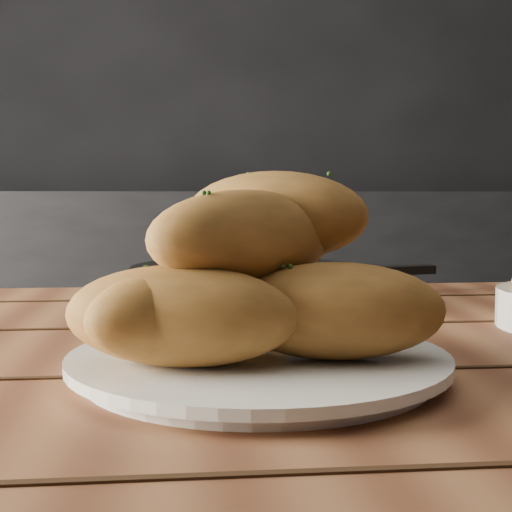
{
  "coord_description": "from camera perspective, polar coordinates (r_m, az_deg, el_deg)",
  "views": [
    {
      "loc": [
        -0.15,
        -0.72,
        0.89
      ],
      "look_at": [
        -0.1,
        -0.17,
        0.84
      ],
      "focal_mm": 50.0,
      "sensor_mm": 36.0,
      "label": 1
    }
  ],
  "objects": [
    {
      "name": "back_wall",
      "position": [
        2.76,
        -2.45,
        14.5
      ],
      "size": [
        4.0,
        0.04,
        2.7
      ],
      "primitive_type": "cube",
      "color": "black",
      "rests_on": "ground"
    },
    {
      "name": "counter",
      "position": [
        2.46,
        -1.98,
        -5.39
      ],
      "size": [
        2.8,
        0.6,
        0.9
      ],
      "primitive_type": "cube",
      "color": "black",
      "rests_on": "ground"
    },
    {
      "name": "table",
      "position": [
        0.68,
        -0.25,
        -15.55
      ],
      "size": [
        1.43,
        0.88,
        0.75
      ],
      "color": "brown",
      "rests_on": "ground"
    },
    {
      "name": "plate",
      "position": [
        0.55,
        0.21,
        -8.59
      ],
      "size": [
        0.29,
        0.29,
        0.02
      ],
      "color": "white",
      "rests_on": "table"
    },
    {
      "name": "bread_rolls",
      "position": [
        0.54,
        -0.86,
        -2.02
      ],
      "size": [
        0.29,
        0.24,
        0.14
      ],
      "color": "#A8692E",
      "rests_on": "plate"
    },
    {
      "name": "skillet",
      "position": [
        0.94,
        -0.88,
        -2.11
      ],
      "size": [
        0.43,
        0.3,
        0.05
      ],
      "color": "black",
      "rests_on": "table"
    }
  ]
}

